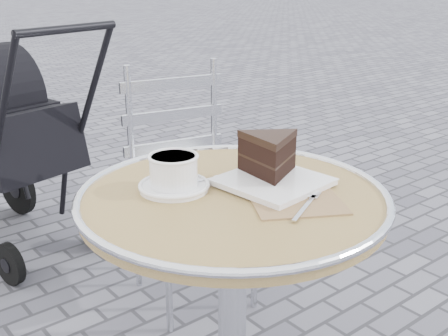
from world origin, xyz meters
TOP-DOWN VIEW (x-y plane):
  - cafe_table at (0.00, 0.00)m, footprint 0.72×0.72m
  - cappuccino_set at (-0.09, 0.11)m, footprint 0.19×0.16m
  - cake_plate_set at (0.12, 0.00)m, footprint 0.27×0.35m
  - bistro_chair at (0.37, 0.74)m, footprint 0.48×0.48m

SIDE VIEW (x-z plane):
  - bistro_chair at x=0.37m, z-range 0.11..1.00m
  - cafe_table at x=0.00m, z-range 0.20..0.94m
  - cappuccino_set at x=-0.09m, z-range 0.73..0.81m
  - cake_plate_set at x=0.12m, z-range 0.73..0.85m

